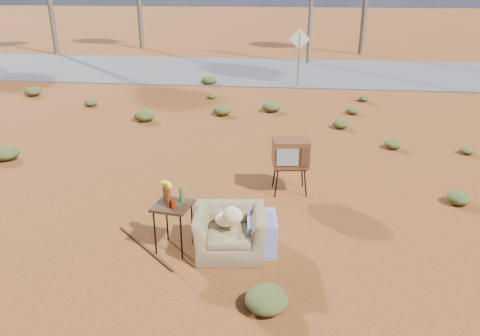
# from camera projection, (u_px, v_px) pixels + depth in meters

# --- Properties ---
(ground) EXTENTS (140.00, 140.00, 0.00)m
(ground) POSITION_uv_depth(u_px,v_px,m) (202.00, 238.00, 7.57)
(ground) COLOR brown
(ground) RESTS_ON ground
(highway) EXTENTS (140.00, 7.00, 0.04)m
(highway) POSITION_uv_depth(u_px,v_px,m) (265.00, 71.00, 21.38)
(highway) COLOR #565659
(highway) RESTS_ON ground
(armchair) EXTENTS (1.30, 0.93, 0.92)m
(armchair) POSITION_uv_depth(u_px,v_px,m) (236.00, 226.00, 7.05)
(armchair) COLOR olive
(armchair) RESTS_ON ground
(tv_unit) EXTENTS (0.75, 0.63, 1.09)m
(tv_unit) POSITION_uv_depth(u_px,v_px,m) (291.00, 153.00, 8.93)
(tv_unit) COLOR black
(tv_unit) RESTS_ON ground
(side_table) EXTENTS (0.62, 0.62, 1.07)m
(side_table) POSITION_uv_depth(u_px,v_px,m) (171.00, 202.00, 7.02)
(side_table) COLOR #382114
(side_table) RESTS_ON ground
(rusty_bar) EXTENTS (1.21, 1.16, 0.04)m
(rusty_bar) POSITION_uv_depth(u_px,v_px,m) (145.00, 248.00, 7.26)
(rusty_bar) COLOR #491F13
(rusty_bar) RESTS_ON ground
(road_sign) EXTENTS (0.78, 0.06, 2.19)m
(road_sign) POSITION_uv_depth(u_px,v_px,m) (299.00, 47.00, 17.90)
(road_sign) COLOR brown
(road_sign) RESTS_ON ground
(scrub_patch) EXTENTS (17.49, 8.07, 0.33)m
(scrub_patch) POSITION_uv_depth(u_px,v_px,m) (203.00, 142.00, 11.66)
(scrub_patch) COLOR #4B5324
(scrub_patch) RESTS_ON ground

